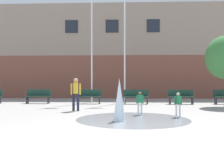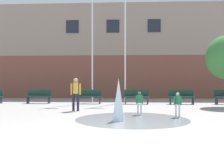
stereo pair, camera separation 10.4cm
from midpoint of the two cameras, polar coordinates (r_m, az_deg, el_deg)
ground_plane at (r=6.82m, az=-6.02°, el=-11.46°), size 100.00×100.00×0.00m
library_building at (r=25.57m, az=0.66°, el=6.52°), size 36.00×6.05×8.21m
splash_fountain at (r=9.61m, az=2.72°, el=-4.81°), size 4.27×4.27×1.54m
park_bench_left_of_flagpoles at (r=17.83m, az=-15.48°, el=-2.54°), size 1.60×0.44×0.91m
park_bench_under_left_flagpole at (r=16.97m, az=-4.81°, el=-2.67°), size 1.60×0.44×0.91m
park_bench_center at (r=16.78m, az=5.53°, el=-2.71°), size 1.60×0.44×0.91m
park_bench_under_right_flagpole at (r=17.16m, az=15.03°, el=-2.65°), size 1.60×0.44×0.91m
adult_in_red at (r=12.78m, az=-7.68°, el=-1.67°), size 0.50×0.36×1.59m
child_in_fountain at (r=10.77m, az=14.37°, el=-3.97°), size 0.31×0.24×0.99m
child_with_pink_shirt at (r=11.24m, az=6.28°, el=-3.77°), size 0.31×0.20×0.99m
flagpole_left at (r=18.14m, az=-4.06°, el=9.88°), size 0.80×0.10×8.26m
flagpole_right at (r=17.97m, az=3.16°, el=9.30°), size 0.80×0.10×7.84m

